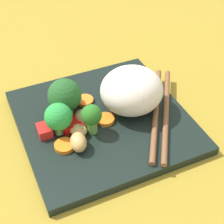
{
  "coord_description": "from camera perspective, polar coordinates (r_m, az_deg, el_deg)",
  "views": [
    {
      "loc": [
        37.05,
        -17.14,
        39.08
      ],
      "look_at": [
        1.43,
        0.83,
        3.41
      ],
      "focal_mm": 57.1,
      "sensor_mm": 36.0,
      "label": 1
    }
  ],
  "objects": [
    {
      "name": "ground_plane",
      "position": [
        0.57,
        -1.39,
        -2.68
      ],
      "size": [
        110.0,
        110.0,
        2.0
      ],
      "primitive_type": "cube",
      "color": "olive"
    },
    {
      "name": "square_plate",
      "position": [
        0.56,
        -1.42,
        -1.44
      ],
      "size": [
        26.45,
        26.45,
        1.41
      ],
      "primitive_type": "cube",
      "rotation": [
        0.0,
        0.0,
        -0.04
      ],
      "color": "black",
      "rests_on": "ground_plane"
    },
    {
      "name": "rice_mound",
      "position": [
        0.55,
        3.02,
        3.64
      ],
      "size": [
        11.28,
        11.77,
        7.31
      ],
      "primitive_type": "ellipsoid",
      "rotation": [
        0.0,
        0.0,
        4.46
      ],
      "color": "white",
      "rests_on": "square_plate"
    },
    {
      "name": "broccoli_floret_0",
      "position": [
        0.54,
        -7.59,
        2.57
      ],
      "size": [
        5.1,
        5.1,
        6.79
      ],
      "color": "#82C059",
      "rests_on": "square_plate"
    },
    {
      "name": "broccoli_floret_1",
      "position": [
        0.51,
        -3.29,
        -0.71
      ],
      "size": [
        3.06,
        3.06,
        4.9
      ],
      "color": "#65AB42",
      "rests_on": "square_plate"
    },
    {
      "name": "broccoli_floret_2",
      "position": [
        0.51,
        -8.45,
        -1.05
      ],
      "size": [
        4.08,
        4.08,
        5.29
      ],
      "color": "#749E51",
      "rests_on": "square_plate"
    },
    {
      "name": "carrot_slice_0",
      "position": [
        0.51,
        -7.61,
        -5.37
      ],
      "size": [
        4.07,
        4.07,
        0.64
      ],
      "primitive_type": "cylinder",
      "rotation": [
        0.0,
        0.0,
        0.93
      ],
      "color": "orange",
      "rests_on": "square_plate"
    },
    {
      "name": "carrot_slice_1",
      "position": [
        0.58,
        -4.4,
        1.87
      ],
      "size": [
        4.04,
        4.04,
        0.52
      ],
      "primitive_type": "cylinder",
      "rotation": [
        0.0,
        0.0,
        4.01
      ],
      "color": "orange",
      "rests_on": "square_plate"
    },
    {
      "name": "carrot_slice_2",
      "position": [
        0.55,
        -1.48,
        -1.32
      ],
      "size": [
        3.96,
        3.96,
        0.61
      ],
      "primitive_type": "cylinder",
      "rotation": [
        0.0,
        0.0,
        5.44
      ],
      "color": "orange",
      "rests_on": "square_plate"
    },
    {
      "name": "pepper_chunk_0",
      "position": [
        0.54,
        -6.53,
        -1.72
      ],
      "size": [
        3.16,
        3.28,
        1.51
      ],
      "primitive_type": "cube",
      "rotation": [
        0.0,
        0.0,
        2.99
      ],
      "color": "red",
      "rests_on": "square_plate"
    },
    {
      "name": "pepper_chunk_1",
      "position": [
        0.53,
        -10.76,
        -2.92
      ],
      "size": [
        2.67,
        2.12,
        1.49
      ],
      "primitive_type": "cube",
      "rotation": [
        0.0,
        0.0,
        3.08
      ],
      "color": "red",
      "rests_on": "square_plate"
    },
    {
      "name": "chicken_piece_0",
      "position": [
        0.5,
        -5.4,
        -4.82
      ],
      "size": [
        3.81,
        3.1,
        2.48
      ],
      "primitive_type": "ellipsoid",
      "rotation": [
        0.0,
        0.0,
        2.89
      ],
      "color": "tan",
      "rests_on": "square_plate"
    },
    {
      "name": "chicken_piece_1",
      "position": [
        0.54,
        -4.41,
        -0.9
      ],
      "size": [
        4.12,
        3.68,
        2.4
      ],
      "primitive_type": "ellipsoid",
      "rotation": [
        0.0,
        0.0,
        0.39
      ],
      "color": "tan",
      "rests_on": "square_plate"
    },
    {
      "name": "chicken_piece_2",
      "position": [
        0.57,
        -6.3,
        1.91
      ],
      "size": [
        2.71,
        3.22,
        2.29
      ],
      "primitive_type": "ellipsoid",
      "rotation": [
        0.0,
        0.0,
        4.64
      ],
      "color": "tan",
      "rests_on": "square_plate"
    },
    {
      "name": "chicken_piece_3",
      "position": [
        0.53,
        -5.37,
        -2.93
      ],
      "size": [
        3.55,
        3.47,
        1.64
      ],
      "primitive_type": "ellipsoid",
      "rotation": [
        0.0,
        0.0,
        3.74
      ],
      "color": "tan",
      "rests_on": "square_plate"
    },
    {
      "name": "chopstick_pair",
      "position": [
        0.56,
        7.85,
        0.02
      ],
      "size": [
        19.2,
        14.38,
        0.88
      ],
      "rotation": [
        0.0,
        0.0,
        2.53
      ],
      "color": "brown",
      "rests_on": "square_plate"
    }
  ]
}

